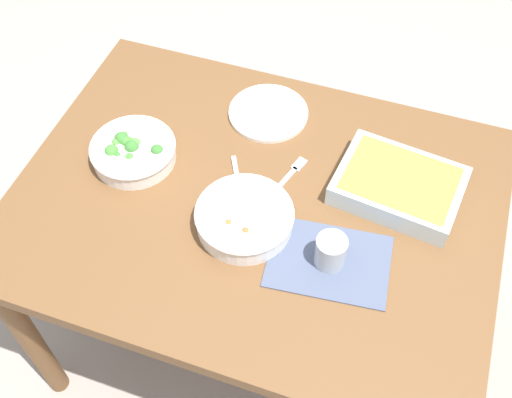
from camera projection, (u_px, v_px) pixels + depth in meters
ground_plane at (256, 329)px, 2.14m from camera, size 6.00×6.00×0.00m
dining_table at (256, 220)px, 1.62m from camera, size 1.20×0.90×0.74m
placemat at (329, 261)px, 1.44m from camera, size 0.30×0.23×0.00m
stew_bowl at (245, 218)px, 1.48m from camera, size 0.24×0.24×0.06m
broccoli_bowl at (133, 151)px, 1.61m from camera, size 0.22×0.22×0.07m
baking_dish at (399, 185)px, 1.53m from camera, size 0.32×0.25×0.06m
drink_cup at (330, 253)px, 1.41m from camera, size 0.07×0.07×0.08m
side_plate at (268, 113)px, 1.72m from camera, size 0.22×0.22×0.01m
spoon_by_stew at (239, 190)px, 1.56m from camera, size 0.10×0.16×0.01m
fork_on_table at (288, 177)px, 1.59m from camera, size 0.07×0.17×0.01m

